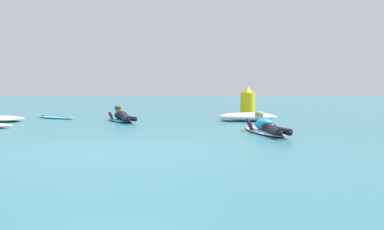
% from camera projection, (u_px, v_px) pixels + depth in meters
% --- Properties ---
extents(ground_plane, '(120.00, 120.00, 0.00)m').
position_uv_depth(ground_plane, '(163.00, 116.00, 17.14)').
color(ground_plane, '#2D6B7A').
extents(surfer_near, '(0.91, 2.76, 0.55)m').
position_uv_depth(surfer_near, '(266.00, 128.00, 10.17)').
color(surfer_near, silver).
rests_on(surfer_near, ground).
extents(surfer_far, '(1.37, 2.37, 0.54)m').
position_uv_depth(surfer_far, '(122.00, 117.00, 14.13)').
color(surfer_far, '#2DB2D1').
rests_on(surfer_far, ground).
extents(drifting_surfboard, '(1.86, 1.56, 0.16)m').
position_uv_depth(drifting_surfboard, '(55.00, 117.00, 15.71)').
color(drifting_surfboard, '#2DB2D1').
rests_on(drifting_surfboard, ground).
extents(whitewater_mid_left, '(1.89, 0.99, 0.28)m').
position_uv_depth(whitewater_mid_left, '(248.00, 117.00, 14.26)').
color(whitewater_mid_left, white).
rests_on(whitewater_mid_left, ground).
extents(channel_marker_buoy, '(0.61, 0.61, 1.15)m').
position_uv_depth(channel_marker_buoy, '(248.00, 104.00, 17.67)').
color(channel_marker_buoy, yellow).
rests_on(channel_marker_buoy, ground).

